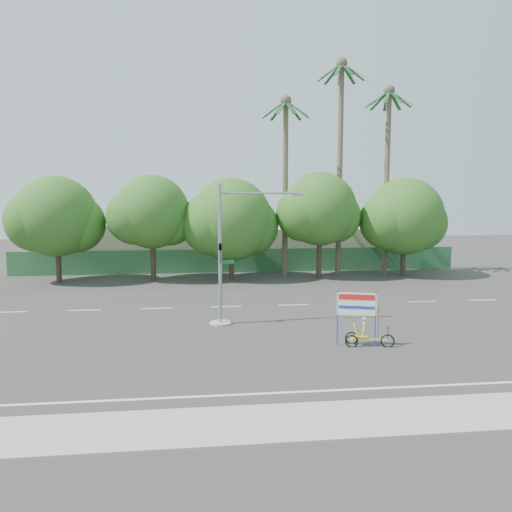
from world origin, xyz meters
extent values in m
plane|color=#33302D|center=(0.00, 0.00, 0.00)|extent=(120.00, 120.00, 0.00)
cube|color=gray|center=(0.00, -7.50, 0.06)|extent=(50.00, 2.40, 0.12)
cube|color=#336B3D|center=(0.00, 21.50, 1.00)|extent=(38.00, 0.08, 2.00)
cube|color=beige|center=(-10.00, 26.00, 2.00)|extent=(12.00, 8.00, 4.00)
cube|color=beige|center=(8.00, 26.00, 1.80)|extent=(14.00, 8.00, 3.60)
cylinder|color=#473828|center=(-14.00, 18.00, 1.76)|extent=(0.40, 0.40, 3.52)
sphere|color=#305D1B|center=(-14.00, 18.00, 4.96)|extent=(6.00, 6.00, 6.00)
sphere|color=#305D1B|center=(-12.65, 18.30, 4.40)|extent=(4.32, 4.32, 4.32)
sphere|color=#305D1B|center=(-15.35, 17.75, 4.64)|extent=(4.56, 4.56, 4.56)
cylinder|color=#473828|center=(-7.00, 18.00, 1.87)|extent=(0.40, 0.40, 3.74)
sphere|color=#305D1B|center=(-7.00, 18.00, 5.27)|extent=(5.60, 5.60, 5.60)
sphere|color=#305D1B|center=(-5.74, 18.30, 4.68)|extent=(4.03, 4.03, 4.03)
sphere|color=#305D1B|center=(-8.26, 17.75, 4.93)|extent=(4.26, 4.26, 4.26)
cylinder|color=#473828|center=(-1.00, 18.00, 1.65)|extent=(0.40, 0.40, 3.30)
sphere|color=#305D1B|center=(-1.00, 18.00, 4.65)|extent=(6.40, 6.40, 6.40)
sphere|color=#305D1B|center=(0.44, 18.30, 4.12)|extent=(4.61, 4.61, 4.61)
sphere|color=#305D1B|center=(-2.44, 17.75, 4.35)|extent=(4.86, 4.86, 4.86)
cylinder|color=#473828|center=(6.00, 18.00, 1.94)|extent=(0.40, 0.40, 3.87)
sphere|color=#305D1B|center=(6.00, 18.00, 5.46)|extent=(5.80, 5.80, 5.80)
sphere|color=#305D1B|center=(7.30, 18.30, 4.84)|extent=(4.18, 4.18, 4.18)
sphere|color=#305D1B|center=(4.70, 17.75, 5.10)|extent=(4.41, 4.41, 4.41)
cylinder|color=#473828|center=(13.00, 18.00, 1.72)|extent=(0.40, 0.40, 3.43)
sphere|color=#305D1B|center=(13.00, 18.00, 4.84)|extent=(6.20, 6.20, 6.20)
sphere|color=#305D1B|center=(14.39, 18.30, 4.29)|extent=(4.46, 4.46, 4.46)
sphere|color=#305D1B|center=(11.61, 17.75, 4.52)|extent=(4.71, 4.71, 4.71)
cylinder|color=#70604C|center=(8.00, 19.50, 8.50)|extent=(0.44, 0.44, 17.00)
sphere|color=#70604C|center=(8.00, 19.50, 17.00)|extent=(0.90, 0.90, 0.90)
cube|color=#1C4C21|center=(8.94, 19.50, 16.34)|extent=(1.91, 0.28, 1.36)
cube|color=#1C4C21|center=(8.72, 20.11, 16.34)|extent=(1.65, 1.44, 1.36)
cube|color=#1C4C21|center=(8.16, 20.43, 16.34)|extent=(0.61, 1.93, 1.36)
cube|color=#1C4C21|center=(7.53, 20.32, 16.34)|extent=(1.20, 1.80, 1.36)
cube|color=#1C4C21|center=(7.11, 19.82, 16.34)|extent=(1.89, 0.92, 1.36)
cube|color=#1C4C21|center=(7.11, 19.18, 16.34)|extent=(1.89, 0.92, 1.36)
cube|color=#1C4C21|center=(7.53, 18.68, 16.34)|extent=(1.20, 1.80, 1.36)
cube|color=#1C4C21|center=(8.16, 18.57, 16.34)|extent=(0.61, 1.93, 1.36)
cube|color=#1C4C21|center=(8.72, 18.89, 16.34)|extent=(1.65, 1.44, 1.36)
cylinder|color=#70604C|center=(12.00, 19.50, 7.50)|extent=(0.44, 0.44, 15.00)
sphere|color=#70604C|center=(12.00, 19.50, 15.00)|extent=(0.90, 0.90, 0.90)
cube|color=#1C4C21|center=(12.94, 19.50, 14.34)|extent=(1.91, 0.28, 1.36)
cube|color=#1C4C21|center=(12.72, 20.11, 14.34)|extent=(1.65, 1.44, 1.36)
cube|color=#1C4C21|center=(12.16, 20.43, 14.34)|extent=(0.61, 1.93, 1.36)
cube|color=#1C4C21|center=(11.53, 20.32, 14.34)|extent=(1.20, 1.80, 1.36)
cube|color=#1C4C21|center=(11.11, 19.82, 14.34)|extent=(1.89, 0.92, 1.36)
cube|color=#1C4C21|center=(11.11, 19.18, 14.34)|extent=(1.89, 0.92, 1.36)
cube|color=#1C4C21|center=(11.53, 18.68, 14.34)|extent=(1.20, 1.80, 1.36)
cube|color=#1C4C21|center=(12.16, 18.57, 14.34)|extent=(0.61, 1.93, 1.36)
cube|color=#1C4C21|center=(12.72, 18.89, 14.34)|extent=(1.65, 1.44, 1.36)
cylinder|color=#70604C|center=(3.50, 19.50, 7.00)|extent=(0.44, 0.44, 14.00)
sphere|color=#70604C|center=(3.50, 19.50, 14.00)|extent=(0.90, 0.90, 0.90)
cube|color=#1C4C21|center=(4.44, 19.50, 13.34)|extent=(1.91, 0.28, 1.36)
cube|color=#1C4C21|center=(4.22, 20.11, 13.34)|extent=(1.65, 1.44, 1.36)
cube|color=#1C4C21|center=(3.66, 20.43, 13.34)|extent=(0.61, 1.93, 1.36)
cube|color=#1C4C21|center=(3.03, 20.32, 13.34)|extent=(1.20, 1.80, 1.36)
cube|color=#1C4C21|center=(2.61, 19.82, 13.34)|extent=(1.89, 0.92, 1.36)
cube|color=#1C4C21|center=(2.61, 19.18, 13.34)|extent=(1.89, 0.92, 1.36)
cube|color=#1C4C21|center=(3.03, 18.68, 13.34)|extent=(1.20, 1.80, 1.36)
cube|color=#1C4C21|center=(3.66, 18.57, 13.34)|extent=(0.61, 1.93, 1.36)
cube|color=#1C4C21|center=(4.22, 18.89, 13.34)|extent=(1.65, 1.44, 1.36)
cylinder|color=gray|center=(-2.50, 4.00, 0.05)|extent=(1.10, 1.10, 0.10)
cylinder|color=gray|center=(-2.50, 4.00, 3.50)|extent=(0.18, 0.18, 7.00)
cylinder|color=gray|center=(-0.50, 4.00, 6.55)|extent=(4.00, 0.10, 0.10)
cube|color=gray|center=(1.40, 4.00, 6.45)|extent=(0.55, 0.20, 0.12)
imported|color=black|center=(-2.50, 3.78, 3.60)|extent=(0.16, 0.20, 1.00)
cube|color=#14662D|center=(-2.15, 4.00, 3.15)|extent=(0.70, 0.04, 0.18)
torus|color=black|center=(4.37, -0.76, 0.26)|extent=(0.59, 0.24, 0.60)
torus|color=black|center=(3.00, -0.09, 0.25)|extent=(0.55, 0.22, 0.56)
torus|color=black|center=(2.86, -0.56, 0.25)|extent=(0.55, 0.22, 0.56)
cube|color=yellow|center=(3.65, -0.54, 0.32)|extent=(1.45, 0.49, 0.05)
cube|color=yellow|center=(2.93, -0.32, 0.26)|extent=(0.20, 0.52, 0.04)
cube|color=yellow|center=(3.31, -0.44, 0.44)|extent=(0.53, 0.48, 0.05)
cube|color=yellow|center=(3.09, -0.37, 0.69)|extent=(0.30, 0.41, 0.48)
cylinder|color=black|center=(4.37, -0.76, 0.62)|extent=(0.03, 0.03, 0.49)
cube|color=black|center=(4.37, -0.76, 0.86)|extent=(0.15, 0.39, 0.04)
imported|color=#CCB284|center=(3.44, -0.48, 0.78)|extent=(0.32, 0.40, 0.95)
cylinder|color=blue|center=(2.34, -0.14, 1.19)|extent=(0.06, 0.06, 2.38)
cylinder|color=blue|center=(3.86, -0.60, 1.19)|extent=(0.06, 0.06, 2.38)
cube|color=white|center=(3.10, -0.37, 1.81)|extent=(1.62, 0.53, 0.97)
cube|color=red|center=(3.09, -0.40, 2.12)|extent=(1.44, 0.45, 0.23)
cube|color=blue|center=(3.09, -0.40, 1.68)|extent=(1.44, 0.45, 0.12)
cylinder|color=black|center=(3.99, -0.64, 0.93)|extent=(0.02, 0.02, 1.85)
cube|color=red|center=(3.69, -0.55, 1.50)|extent=(0.75, 0.24, 0.58)
camera|label=1|loc=(-3.59, -20.58, 6.29)|focal=35.00mm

